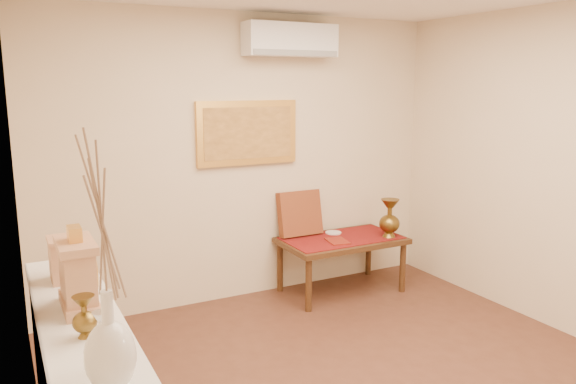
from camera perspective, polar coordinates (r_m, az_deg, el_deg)
wall_back at (r=5.35m, az=-4.22°, el=3.37°), size 4.00×0.02×2.70m
wall_left at (r=2.72m, az=-24.59°, el=-5.11°), size 0.02×4.50×2.70m
white_vase at (r=2.02m, az=-18.16°, el=-6.88°), size 0.18×0.18×0.95m
candlestick at (r=2.32m, az=-18.34°, el=-14.13°), size 0.11×0.11×0.23m
brass_urn_small at (r=2.61m, az=-20.01°, el=-11.27°), size 0.11×0.11×0.24m
table_cloth at (r=5.59m, az=5.48°, el=-4.66°), size 1.14×0.59×0.01m
brass_urn_tall at (r=5.63m, az=10.29°, el=-2.21°), size 0.21×0.21×0.46m
plate at (r=5.74m, az=4.62°, el=-4.13°), size 0.16×0.16×0.01m
menu at (r=5.44m, az=5.05°, el=-4.99°), size 0.22×0.28×0.01m
cushion at (r=5.60m, az=1.19°, el=-2.17°), size 0.45×0.19×0.46m
mantel_clock at (r=2.91m, az=-20.56°, el=-7.78°), size 0.17×0.36×0.41m
wooden_chest at (r=3.36m, az=-21.73°, el=-6.31°), size 0.16×0.21×0.24m
low_table at (r=5.61m, az=5.47°, el=-5.34°), size 1.20×0.70×0.55m
painting at (r=5.30m, az=-4.14°, el=6.02°), size 1.00×0.06×0.60m
ac_unit at (r=5.37m, az=0.25°, el=15.17°), size 0.90×0.25×0.30m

